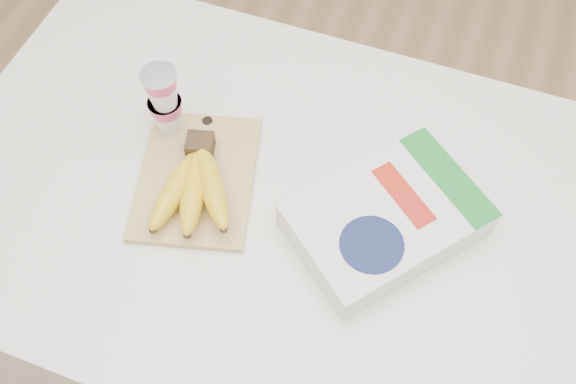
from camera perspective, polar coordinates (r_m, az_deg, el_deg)
The scene contains 6 objects.
room at distance 0.82m, azimuth -2.32°, elevation 15.35°, with size 4.00×4.00×4.00m.
table at distance 1.56m, azimuth -1.18°, elevation -9.12°, with size 1.23×0.82×0.93m, color white.
cutting_board at distance 1.17m, azimuth -8.11°, elevation 1.26°, with size 0.20×0.28×0.01m, color tan.
bananas at distance 1.12m, azimuth -8.33°, elevation 0.64°, with size 0.16×0.22×0.07m.
yogurt_stack at distance 1.17m, azimuth -10.95°, elevation 8.00°, with size 0.07×0.07×0.15m.
cereal_box at distance 1.10m, azimuth 8.71°, elevation -2.41°, with size 0.36×0.37×0.07m.
Camera 1 is at (0.24, -0.55, 1.91)m, focal length 40.00 mm.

